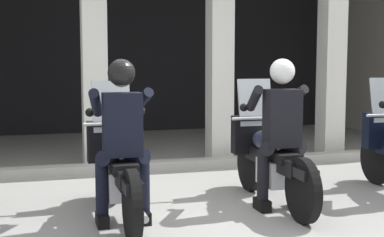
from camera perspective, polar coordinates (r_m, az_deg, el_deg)
The scene contains 7 objects.
ground_plane at distance 8.95m, azimuth -4.77°, elevation -4.13°, with size 80.00×80.00×0.00m, color #999993.
station_building at distance 10.71m, azimuth -5.88°, elevation 8.87°, with size 10.63×4.44×3.34m.
kerb_strip at distance 8.20m, azimuth -2.53°, elevation -4.65°, with size 10.13×0.24×0.12m, color #B7B5AD.
motorcycle_center_left at distance 5.79m, azimuth -7.36°, elevation -4.86°, with size 0.62×2.04×1.35m.
police_officer_center_left at distance 5.44m, azimuth -7.01°, elevation -0.90°, with size 0.63×0.61×1.58m.
motorcycle_center_right at distance 6.34m, azimuth 7.74°, elevation -3.89°, with size 0.62×2.04×1.35m.
police_officer_center_right at distance 6.02m, azimuth 8.86°, elevation -0.24°, with size 0.63×0.61×1.58m.
Camera 1 is at (-1.64, -5.65, 1.61)m, focal length 53.47 mm.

